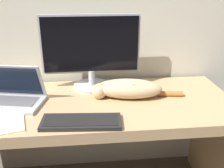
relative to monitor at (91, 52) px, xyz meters
The scene contains 6 objects.
desk 0.43m from the monitor, 91.65° to the right, with size 1.64×0.66×0.72m.
monitor is the anchor object (origin of this frame).
laptop 0.53m from the monitor, 157.01° to the right, with size 0.39×0.29×0.22m.
external_keyboard 0.51m from the monitor, 98.29° to the right, with size 0.40×0.17×0.02m.
cat 0.32m from the monitor, 41.56° to the right, with size 0.54×0.21×0.11m.
paper_notepad 0.65m from the monitor, 137.16° to the right, with size 0.24×0.27×0.01m.
Camera 1 is at (-0.02, -1.02, 1.37)m, focal length 42.00 mm.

